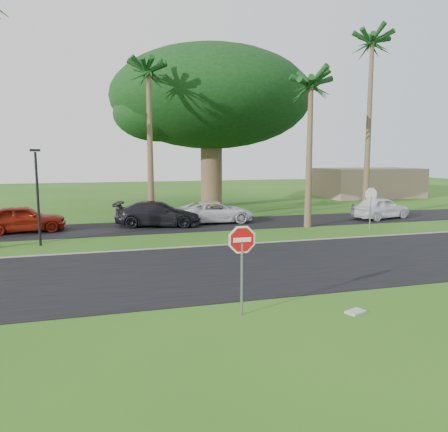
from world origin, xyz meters
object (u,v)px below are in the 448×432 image
stop_sign_near (242,252)px  car_red (23,219)px  stop_sign_far (371,200)px  car_dark (158,214)px  car_pickup (381,208)px  car_minivan (215,212)px

stop_sign_near → car_red: stop_sign_near is taller
stop_sign_near → stop_sign_far: same height
stop_sign_near → car_dark: (-0.23, 15.75, -1.01)m
car_red → car_pickup: size_ratio=1.03×
stop_sign_far → car_minivan: stop_sign_far is taller
car_dark → car_minivan: (3.73, 0.37, -0.07)m
stop_sign_far → stop_sign_near: bearing=43.7°
stop_sign_near → car_minivan: stop_sign_near is taller
stop_sign_near → car_pickup: stop_sign_near is taller
car_dark → car_pickup: car_dark is taller
car_dark → stop_sign_far: bearing=-98.0°
stop_sign_near → car_pickup: bearing=44.7°
car_red → car_minivan: bearing=-94.8°
stop_sign_far → car_minivan: bearing=-32.7°
stop_sign_far → car_red: stop_sign_far is taller
stop_sign_near → car_red: bearing=116.7°
car_minivan → car_dark: bearing=97.4°
stop_sign_near → car_dark: size_ratio=0.50×
stop_sign_far → car_red: 19.95m
stop_sign_near → car_pickup: 20.97m
car_pickup → car_dark: bearing=71.6°
stop_sign_near → stop_sign_far: size_ratio=1.00×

